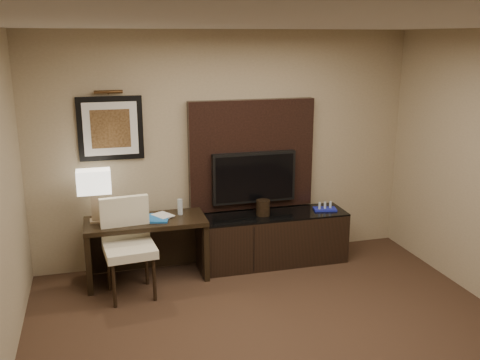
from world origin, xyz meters
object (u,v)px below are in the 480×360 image
object	(u,v)px
table_lamp	(95,197)
minibar_tray	(325,206)
water_bottle	(180,207)
credenza	(272,239)
ice_bucket	(263,208)
desk	(147,249)
desk_phone	(124,218)
tv	(254,177)
desk_chair	(130,248)

from	to	relation	value
table_lamp	minibar_tray	bearing A→B (deg)	-0.99
table_lamp	water_bottle	size ratio (longest dim) A/B	3.09
credenza	ice_bucket	world-z (taller)	ice_bucket
desk	minibar_tray	bearing A→B (deg)	1.47
credenza	desk_phone	xyz separation A→B (m)	(-1.70, -0.07, 0.44)
water_bottle	minibar_tray	bearing A→B (deg)	-1.45
water_bottle	table_lamp	bearing A→B (deg)	179.89
tv	water_bottle	bearing A→B (deg)	-169.80
table_lamp	water_bottle	distance (m)	0.92
credenza	desk_phone	world-z (taller)	desk_phone
credenza	water_bottle	world-z (taller)	water_bottle
minibar_tray	desk_phone	bearing A→B (deg)	-178.66
desk_chair	water_bottle	bearing A→B (deg)	30.61
desk	table_lamp	distance (m)	0.81
tv	water_bottle	world-z (taller)	tv
desk_phone	desk_chair	bearing A→B (deg)	-72.54
desk_phone	table_lamp	bearing A→B (deg)	174.37
desk_phone	minibar_tray	world-z (taller)	desk_phone
credenza	desk_phone	size ratio (longest dim) A/B	9.47
tv	table_lamp	distance (m)	1.82
minibar_tray	water_bottle	bearing A→B (deg)	178.55
credenza	table_lamp	distance (m)	2.09
desk_chair	desk_phone	xyz separation A→B (m)	(-0.02, 0.33, 0.22)
ice_bucket	credenza	bearing A→B (deg)	-0.07
table_lamp	ice_bucket	bearing A→B (deg)	-0.85
credenza	minibar_tray	bearing A→B (deg)	-1.01
desk	credenza	distance (m)	1.47
desk	ice_bucket	size ratio (longest dim) A/B	7.23
tv	desk_phone	world-z (taller)	tv
tv	table_lamp	xyz separation A→B (m)	(-1.82, -0.16, -0.05)
desk_phone	tv	bearing A→B (deg)	23.56
minibar_tray	ice_bucket	bearing A→B (deg)	178.68
desk_phone	minibar_tray	xyz separation A→B (m)	(2.36, 0.06, -0.09)
table_lamp	ice_bucket	distance (m)	1.89
credenza	minibar_tray	world-z (taller)	minibar_tray
desk_chair	desk_phone	distance (m)	0.40
credenza	ice_bucket	xyz separation A→B (m)	(-0.11, 0.00, 0.39)
tv	minibar_tray	size ratio (longest dim) A/B	3.75
water_bottle	minibar_tray	world-z (taller)	water_bottle
desk_chair	table_lamp	xyz separation A→B (m)	(-0.31, 0.43, 0.44)
desk_chair	minibar_tray	bearing A→B (deg)	4.22
desk	desk_phone	bearing A→B (deg)	-173.63
water_bottle	desk_chair	bearing A→B (deg)	-144.17
desk	credenza	bearing A→B (deg)	2.55
credenza	water_bottle	xyz separation A→B (m)	(-1.08, 0.03, 0.48)
credenza	desk_chair	distance (m)	1.74
tv	desk_phone	bearing A→B (deg)	-170.25
desk	table_lamp	world-z (taller)	table_lamp
tv	desk_chair	bearing A→B (deg)	-158.43
table_lamp	tv	bearing A→B (deg)	5.10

